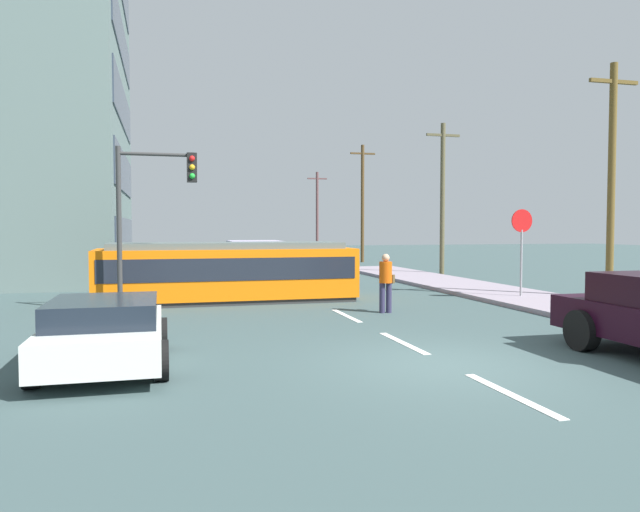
{
  "coord_description": "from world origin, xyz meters",
  "views": [
    {
      "loc": [
        -4.8,
        -9.52,
        2.39
      ],
      "look_at": [
        -0.14,
        8.29,
        1.54
      ],
      "focal_mm": 33.6,
      "sensor_mm": 36.0,
      "label": 1
    }
  ],
  "objects_px": {
    "utility_pole_mid": "(443,196)",
    "utility_pole_distant": "(317,211)",
    "pedestrian_crossing": "(386,280)",
    "parked_sedan_near": "(105,331)",
    "streetcar_tram": "(228,271)",
    "utility_pole_near": "(612,177)",
    "city_bus": "(258,257)",
    "stop_sign": "(522,234)",
    "utility_pole_far": "(363,201)",
    "traffic_light_mast": "(151,197)"
  },
  "relations": [
    {
      "from": "pedestrian_crossing",
      "to": "utility_pole_far",
      "type": "distance_m",
      "value": 25.51
    },
    {
      "from": "utility_pole_mid",
      "to": "utility_pole_distant",
      "type": "relative_size",
      "value": 1.03
    },
    {
      "from": "streetcar_tram",
      "to": "pedestrian_crossing",
      "type": "distance_m",
      "value": 5.53
    },
    {
      "from": "streetcar_tram",
      "to": "utility_pole_mid",
      "type": "bearing_deg",
      "value": 35.19
    },
    {
      "from": "city_bus",
      "to": "stop_sign",
      "type": "distance_m",
      "value": 12.56
    },
    {
      "from": "traffic_light_mast",
      "to": "utility_pole_near",
      "type": "distance_m",
      "value": 14.58
    },
    {
      "from": "city_bus",
      "to": "streetcar_tram",
      "type": "bearing_deg",
      "value": -105.56
    },
    {
      "from": "utility_pole_mid",
      "to": "utility_pole_far",
      "type": "xyz_separation_m",
      "value": [
        -0.15,
        12.14,
        0.27
      ]
    },
    {
      "from": "utility_pole_mid",
      "to": "utility_pole_far",
      "type": "relative_size",
      "value": 0.94
    },
    {
      "from": "city_bus",
      "to": "traffic_light_mast",
      "type": "height_order",
      "value": "traffic_light_mast"
    },
    {
      "from": "stop_sign",
      "to": "utility_pole_far",
      "type": "relative_size",
      "value": 0.35
    },
    {
      "from": "city_bus",
      "to": "traffic_light_mast",
      "type": "relative_size",
      "value": 1.21
    },
    {
      "from": "pedestrian_crossing",
      "to": "utility_pole_near",
      "type": "height_order",
      "value": "utility_pole_near"
    },
    {
      "from": "utility_pole_near",
      "to": "utility_pole_far",
      "type": "distance_m",
      "value": 23.4
    },
    {
      "from": "pedestrian_crossing",
      "to": "utility_pole_far",
      "type": "xyz_separation_m",
      "value": [
        7.48,
        24.15,
        3.34
      ]
    },
    {
      "from": "pedestrian_crossing",
      "to": "utility_pole_mid",
      "type": "height_order",
      "value": "utility_pole_mid"
    },
    {
      "from": "parked_sedan_near",
      "to": "utility_pole_far",
      "type": "distance_m",
      "value": 32.79
    },
    {
      "from": "stop_sign",
      "to": "utility_pole_distant",
      "type": "bearing_deg",
      "value": 86.85
    },
    {
      "from": "streetcar_tram",
      "to": "city_bus",
      "type": "relative_size",
      "value": 1.45
    },
    {
      "from": "traffic_light_mast",
      "to": "city_bus",
      "type": "bearing_deg",
      "value": 65.37
    },
    {
      "from": "pedestrian_crossing",
      "to": "parked_sedan_near",
      "type": "relative_size",
      "value": 0.41
    },
    {
      "from": "pedestrian_crossing",
      "to": "utility_pole_near",
      "type": "xyz_separation_m",
      "value": [
        8.13,
        0.77,
        3.11
      ]
    },
    {
      "from": "parked_sedan_near",
      "to": "utility_pole_far",
      "type": "height_order",
      "value": "utility_pole_far"
    },
    {
      "from": "pedestrian_crossing",
      "to": "utility_pole_far",
      "type": "bearing_deg",
      "value": 72.79
    },
    {
      "from": "streetcar_tram",
      "to": "stop_sign",
      "type": "bearing_deg",
      "value": -12.32
    },
    {
      "from": "utility_pole_distant",
      "to": "utility_pole_near",
      "type": "bearing_deg",
      "value": -88.76
    },
    {
      "from": "parked_sedan_near",
      "to": "utility_pole_distant",
      "type": "relative_size",
      "value": 0.55
    },
    {
      "from": "pedestrian_crossing",
      "to": "parked_sedan_near",
      "type": "bearing_deg",
      "value": -144.61
    },
    {
      "from": "pedestrian_crossing",
      "to": "stop_sign",
      "type": "height_order",
      "value": "stop_sign"
    },
    {
      "from": "utility_pole_near",
      "to": "utility_pole_distant",
      "type": "height_order",
      "value": "utility_pole_near"
    },
    {
      "from": "utility_pole_mid",
      "to": "traffic_light_mast",
      "type": "bearing_deg",
      "value": -144.14
    },
    {
      "from": "city_bus",
      "to": "utility_pole_distant",
      "type": "xyz_separation_m",
      "value": [
        9.14,
        24.56,
        2.87
      ]
    },
    {
      "from": "city_bus",
      "to": "stop_sign",
      "type": "xyz_separation_m",
      "value": [
        7.23,
        -10.2,
        1.17
      ]
    },
    {
      "from": "city_bus",
      "to": "utility_pole_far",
      "type": "relative_size",
      "value": 0.69
    },
    {
      "from": "streetcar_tram",
      "to": "pedestrian_crossing",
      "type": "bearing_deg",
      "value": -42.89
    },
    {
      "from": "utility_pole_near",
      "to": "utility_pole_distant",
      "type": "relative_size",
      "value": 1.04
    },
    {
      "from": "streetcar_tram",
      "to": "utility_pole_near",
      "type": "height_order",
      "value": "utility_pole_near"
    },
    {
      "from": "streetcar_tram",
      "to": "stop_sign",
      "type": "height_order",
      "value": "stop_sign"
    },
    {
      "from": "pedestrian_crossing",
      "to": "parked_sedan_near",
      "type": "distance_m",
      "value": 8.66
    },
    {
      "from": "pedestrian_crossing",
      "to": "stop_sign",
      "type": "distance_m",
      "value": 5.83
    },
    {
      "from": "parked_sedan_near",
      "to": "traffic_light_mast",
      "type": "distance_m",
      "value": 7.4
    },
    {
      "from": "utility_pole_distant",
      "to": "utility_pole_far",
      "type": "bearing_deg",
      "value": -89.39
    },
    {
      "from": "utility_pole_mid",
      "to": "utility_pole_far",
      "type": "bearing_deg",
      "value": 90.72
    },
    {
      "from": "traffic_light_mast",
      "to": "utility_pole_far",
      "type": "xyz_separation_m",
      "value": [
        13.87,
        22.28,
        1.02
      ]
    },
    {
      "from": "traffic_light_mast",
      "to": "utility_pole_distant",
      "type": "distance_m",
      "value": 37.21
    },
    {
      "from": "city_bus",
      "to": "pedestrian_crossing",
      "type": "relative_size",
      "value": 3.4
    },
    {
      "from": "city_bus",
      "to": "pedestrian_crossing",
      "type": "height_order",
      "value": "city_bus"
    },
    {
      "from": "stop_sign",
      "to": "city_bus",
      "type": "bearing_deg",
      "value": 125.32
    },
    {
      "from": "traffic_light_mast",
      "to": "streetcar_tram",
      "type": "bearing_deg",
      "value": 39.02
    },
    {
      "from": "pedestrian_crossing",
      "to": "stop_sign",
      "type": "relative_size",
      "value": 0.58
    }
  ]
}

